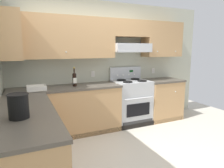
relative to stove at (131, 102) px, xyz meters
The scene contains 8 objects.
ground_plane 1.59m from the stove, 124.12° to the right, with size 7.04×7.04×0.00m, color beige.
wall_back 1.13m from the stove, 148.58° to the left, with size 4.68×0.57×2.55m.
counter_back_run 0.75m from the stove, behind, with size 3.60×0.65×0.91m.
counter_left_run 2.44m from the stove, 148.97° to the right, with size 0.63×1.91×0.91m.
stove is the anchor object (origin of this frame).
wine_bottle 1.35m from the stove, behind, with size 0.07×0.08×0.35m.
bowl 1.95m from the stove, behind, with size 0.31×0.24×0.08m.
bucket 2.69m from the stove, 144.93° to the right, with size 0.21×0.21×0.25m.
Camera 1 is at (-1.25, -2.40, 1.60)m, focal length 32.28 mm.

